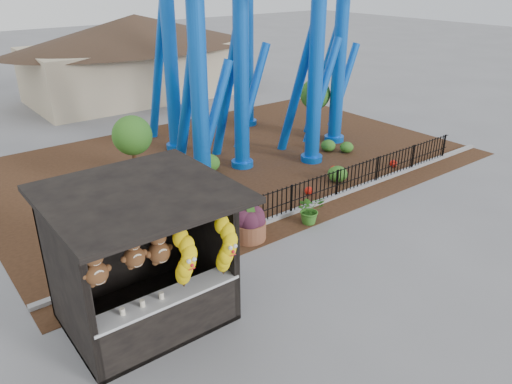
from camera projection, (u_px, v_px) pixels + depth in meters
ground at (286, 293)px, 11.74m from camera, size 120.00×120.00×0.00m
mulch_bed at (230, 160)px, 19.73m from camera, size 18.00×12.00×0.02m
curb at (319, 202)px, 16.11m from camera, size 18.00×0.18×0.12m
prize_booth at (146, 263)px, 10.11m from camera, size 3.50×3.40×3.12m
picket_fence at (340, 183)px, 16.43m from camera, size 12.20×0.06×1.00m
terracotta_planter at (249, 230)px, 13.96m from camera, size 1.02×1.02×0.54m
planter_foliage at (249, 211)px, 13.72m from camera, size 0.70×0.70×0.64m
potted_plant at (310, 209)px, 14.75m from camera, size 1.01×0.94×0.91m
landscaping at (273, 169)px, 18.09m from camera, size 7.72×4.48×0.66m
pavilion at (137, 43)px, 28.23m from camera, size 15.00×15.00×4.80m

